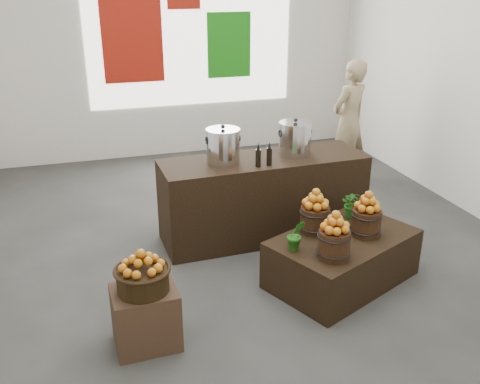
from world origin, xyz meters
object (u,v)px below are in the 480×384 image
object	(u,v)px
counter	(263,198)
stock_pot_left	(223,147)
display_table	(342,259)
stock_pot_center	(295,140)
crate	(146,317)
shopper	(349,121)
wicker_basket	(143,280)

from	to	relation	value
counter	stock_pot_left	xyz separation A→B (m)	(-0.46, -0.02, 0.63)
display_table	stock_pot_left	bearing A→B (deg)	103.17
display_table	stock_pot_center	xyz separation A→B (m)	(-0.04, 1.15, 0.85)
display_table	stock_pot_left	size ratio (longest dim) A/B	3.96
crate	shopper	xyz separation A→B (m)	(3.25, 2.91, 0.60)
wicker_basket	display_table	world-z (taller)	wicker_basket
stock_pot_center	crate	bearing A→B (deg)	-140.19
counter	crate	bearing A→B (deg)	-136.35
display_table	counter	bearing A→B (deg)	85.22
stock_pot_left	wicker_basket	bearing A→B (deg)	-124.71
counter	stock_pot_center	size ratio (longest dim) A/B	6.47
wicker_basket	stock_pot_center	distance (m)	2.49
crate	display_table	world-z (taller)	crate
stock_pot_center	stock_pot_left	bearing A→B (deg)	-178.07
counter	shopper	bearing A→B (deg)	36.24
wicker_basket	shopper	size ratio (longest dim) A/B	0.24
crate	stock_pot_center	distance (m)	2.58
crate	stock_pot_center	world-z (taller)	stock_pot_center
stock_pot_left	shopper	bearing A→B (deg)	32.20
crate	shopper	size ratio (longest dim) A/B	0.29
stock_pot_center	wicker_basket	bearing A→B (deg)	-140.19
crate	wicker_basket	size ratio (longest dim) A/B	1.25
display_table	stock_pot_left	xyz separation A→B (m)	(-0.85, 1.13, 0.85)
wicker_basket	shopper	distance (m)	4.38
wicker_basket	shopper	bearing A→B (deg)	41.84
shopper	crate	bearing A→B (deg)	17.98
stock_pot_center	counter	bearing A→B (deg)	-178.07
wicker_basket	stock_pot_left	bearing A→B (deg)	55.29
wicker_basket	stock_pot_center	size ratio (longest dim) A/B	1.15
stock_pot_center	shopper	bearing A→B (deg)	44.38
shopper	stock_pot_left	bearing A→B (deg)	8.34
wicker_basket	counter	distance (m)	2.17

